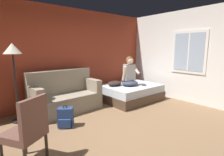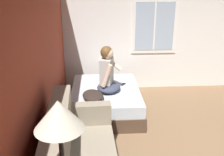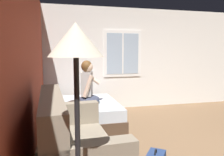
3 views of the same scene
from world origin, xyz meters
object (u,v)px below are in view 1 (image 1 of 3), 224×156
Objects in this scene: couch at (65,96)px; backpack at (66,118)px; side_chair at (27,129)px; bed at (131,92)px; throw_pillow at (115,83)px; floor_lamp at (13,56)px; person_seated at (130,74)px; cell_phone at (144,86)px.

couch is 3.79× the size of backpack.
couch reaches higher than side_chair.
bed is 3.59× the size of throw_pillow.
couch is 1.02× the size of floor_lamp.
backpack is at bearing -168.39° from bed.
cell_phone is (0.30, -0.32, -0.35)m from person_seated.
bed is at bearing 64.01° from cell_phone.
cell_phone is (0.20, -0.36, 0.25)m from bed.
couch is at bearing 106.04° from cell_phone.
person_seated is 0.56m from cell_phone.
couch reaches higher than backpack.
bed is 0.60m from throw_pillow.
person_seated is at bearing 78.84° from cell_phone.
backpack is (0.90, 0.81, -0.34)m from side_chair.
cell_phone is (2.58, 0.13, 0.29)m from backpack.
cell_phone is at bearing -42.28° from throw_pillow.
cell_phone reaches higher than bed.
throw_pillow is at bearing 83.03° from cell_phone.
bed is 0.48m from cell_phone.
floor_lamp reaches higher than throw_pillow.
floor_lamp is (-3.27, 0.79, 0.94)m from cell_phone.
side_chair reaches higher than bed.
cell_phone is at bearing -61.30° from bed.
throw_pillow is (1.53, -0.17, 0.16)m from couch.
backpack is at bearing 128.11° from cell_phone.
side_chair is (-1.30, -1.71, 0.14)m from couch.
floor_lamp is at bearing 178.88° from couch.
throw_pillow is at bearing -6.17° from couch.
couch is 1.54m from throw_pillow.
throw_pillow is (-0.35, 0.28, -0.29)m from person_seated.
person_seated is 6.08× the size of cell_phone.
backpack is (-2.28, -0.45, -0.64)m from person_seated.
floor_lamp is (-2.61, 0.19, 0.88)m from throw_pillow.
cell_phone is at bearing -13.52° from floor_lamp.
backpack is at bearing -168.91° from person_seated.
side_chair reaches higher than backpack.
side_chair is 3.22m from throw_pillow.
person_seated reaches higher than throw_pillow.
couch is 12.06× the size of cell_phone.
side_chair is 2.04× the size of throw_pillow.
side_chair is 0.58× the size of floor_lamp.
throw_pillow is (-0.46, 0.24, 0.31)m from bed.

